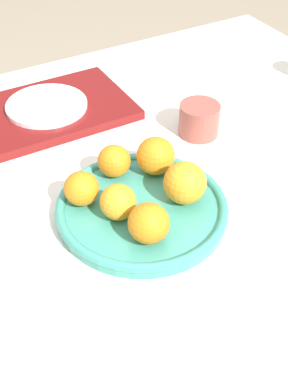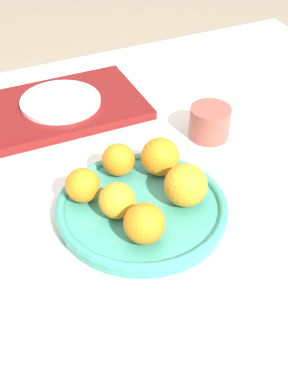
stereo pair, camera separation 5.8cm
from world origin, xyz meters
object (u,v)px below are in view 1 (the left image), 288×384
Objects in this scene: fruit_platter at (144,208)px; orange_3 at (115,161)px; serving_tray at (47,111)px; side_plate at (47,105)px; cup_2 at (199,120)px; orange_5 at (82,189)px; orange_0 at (118,202)px; orange_2 at (156,156)px; orange_4 at (149,223)px; orange_1 at (185,183)px.

orange_3 is at bearing 91.24° from fruit_platter.
side_plate is (0.00, -0.00, 0.02)m from serving_tray.
serving_tray is 4.27× the size of cup_2.
serving_tray is (0.06, 0.32, -0.04)m from orange_5.
serving_tray is 0.33m from cup_2.
orange_0 is 0.38m from serving_tray.
orange_5 is 0.33m from side_plate.
orange_2 is 1.05× the size of orange_4.
orange_1 is at bearing -27.19° from orange_5.
orange_2 is at bearing -23.36° from orange_3.
side_plate is 0.33m from cup_2.
orange_1 reaches higher than orange_3.
cup_2 is at bearing 49.88° from orange_1.
orange_3 is 0.90× the size of orange_4.
orange_2 is at bearing 48.24° from fruit_platter.
serving_tray is (0.02, 0.38, -0.04)m from orange_0.
orange_2 is 0.40× the size of side_plate.
fruit_platter reaches higher than serving_tray.
orange_5 is (-0.08, -0.04, 0.00)m from orange_3.
orange_2 is 1.17× the size of orange_3.
orange_5 is at bearing -100.64° from side_plate.
orange_0 and orange_5 have the same top height.
orange_3 is 0.34× the size of side_plate.
side_plate is at bearing 103.39° from orange_1.
orange_3 is 0.72× the size of cup_2.
orange_2 reaches higher than orange_3.
orange_5 is at bearing 121.57° from orange_0.
fruit_platter is 4.46× the size of orange_4.
cup_2 reaches higher than serving_tray.
orange_4 is 0.34m from cup_2.
serving_tray is (-0.09, 0.31, -0.04)m from orange_2.
side_plate is at bearing 89.34° from orange_4.
side_plate is at bearing 95.09° from orange_3.
serving_tray is (0.01, 0.45, -0.04)m from orange_4.
orange_5 is (-0.04, 0.06, -0.00)m from orange_0.
orange_1 is 1.06× the size of orange_2.
side_plate is at bearing 79.36° from orange_5.
orange_0 is 0.12m from orange_1.
fruit_platter is 4.91× the size of orange_5.
orange_2 is at bearing -73.28° from side_plate.
orange_4 reaches higher than side_plate.
orange_4 is 0.80× the size of cup_2.
orange_0 reaches higher than orange_3.
orange_1 reaches higher than orange_0.
orange_1 reaches higher than side_plate.
fruit_platter is 4.01× the size of orange_1.
cup_2 is (0.31, 0.10, -0.02)m from orange_5.
cup_2 is (0.25, 0.23, -0.02)m from orange_4.
cup_2 is (0.25, -0.22, 0.01)m from side_plate.
side_plate is at bearing 94.06° from fruit_platter.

